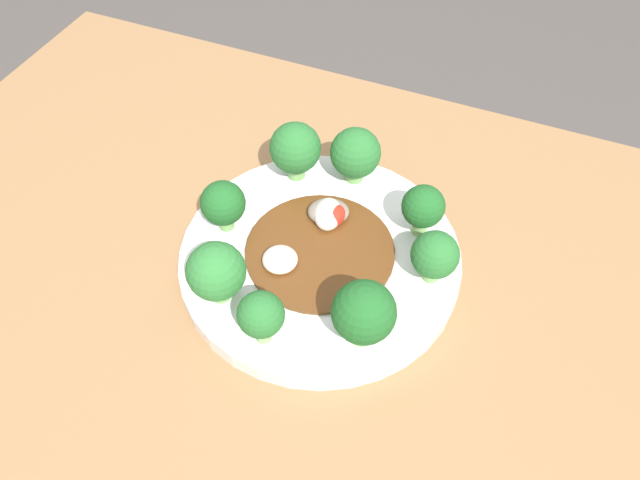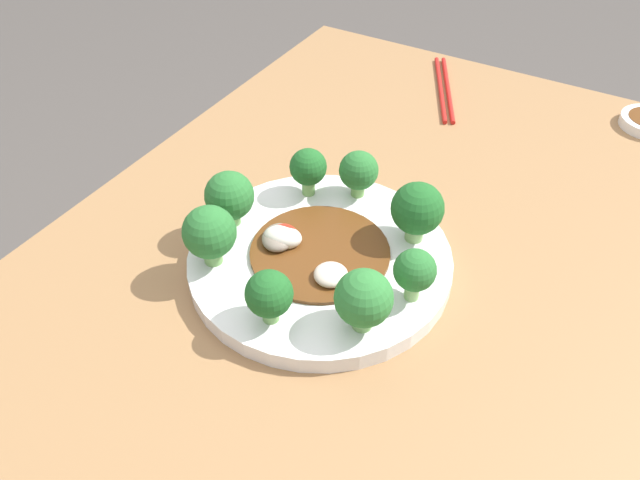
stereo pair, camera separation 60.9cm
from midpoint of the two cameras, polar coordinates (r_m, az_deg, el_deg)
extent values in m
cube|color=olive|center=(0.95, -11.66, -29.76)|extent=(1.12, 0.71, 0.74)
cylinder|color=white|center=(0.61, -20.21, -17.75)|extent=(0.30, 0.30, 0.02)
cylinder|color=#89B76B|center=(0.58, -9.66, -15.43)|extent=(0.02, 0.02, 0.02)
sphere|color=#1E5B23|center=(0.56, -10.07, -13.54)|extent=(0.06, 0.06, 0.06)
cylinder|color=#70A356|center=(0.58, -28.39, -24.20)|extent=(0.02, 0.02, 0.02)
sphere|color=#1E5B23|center=(0.56, -29.39, -22.95)|extent=(0.05, 0.05, 0.05)
cylinder|color=#7AAD5B|center=(0.66, -19.36, -8.53)|extent=(0.02, 0.02, 0.02)
sphere|color=#1E5B23|center=(0.64, -19.94, -6.86)|extent=(0.05, 0.05, 0.05)
cylinder|color=#89B76B|center=(0.54, -12.42, -23.49)|extent=(0.02, 0.02, 0.02)
sphere|color=#286B2D|center=(0.52, -12.92, -22.17)|extent=(0.04, 0.04, 0.04)
cylinder|color=#7AAD5B|center=(0.64, -14.15, -9.07)|extent=(0.02, 0.02, 0.02)
sphere|color=#286B2D|center=(0.62, -14.58, -7.44)|extent=(0.05, 0.05, 0.05)
cylinder|color=#70A356|center=(0.67, -27.95, -11.88)|extent=(0.02, 0.02, 0.02)
sphere|color=#286B2D|center=(0.64, -28.85, -10.20)|extent=(0.06, 0.06, 0.06)
cylinder|color=#70A356|center=(0.54, -19.27, -26.65)|extent=(0.02, 0.02, 0.02)
sphere|color=#2D7533|center=(0.52, -20.14, -25.32)|extent=(0.06, 0.06, 0.06)
cylinder|color=#70A356|center=(0.64, -31.27, -16.36)|extent=(0.02, 0.02, 0.02)
sphere|color=#286B2D|center=(0.62, -32.37, -14.68)|extent=(0.06, 0.06, 0.06)
cylinder|color=#5B3314|center=(0.60, -20.49, -17.14)|extent=(0.16, 0.16, 0.00)
ellipsoid|color=beige|center=(0.58, -21.06, -20.24)|extent=(0.05, 0.05, 0.02)
ellipsoid|color=red|center=(0.62, -23.72, -15.01)|extent=(0.04, 0.05, 0.02)
ellipsoid|color=silver|center=(0.62, -24.12, -15.13)|extent=(0.04, 0.05, 0.02)
ellipsoid|color=gray|center=(0.62, -24.48, -15.08)|extent=(0.06, 0.05, 0.02)
cylinder|color=red|center=(0.86, 0.39, 5.42)|extent=(0.19, 0.10, 0.01)
cylinder|color=red|center=(0.86, -0.41, 5.46)|extent=(0.19, 0.10, 0.01)
camera|label=1|loc=(0.30, 52.19, 32.80)|focal=35.00mm
camera|label=2|loc=(0.30, -127.81, -32.80)|focal=35.00mm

